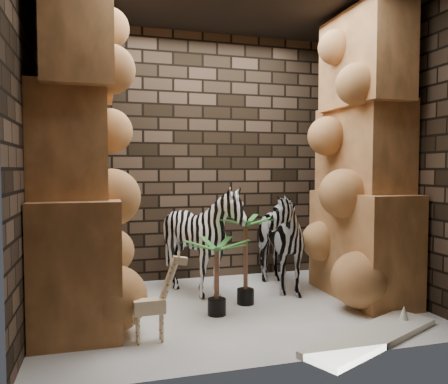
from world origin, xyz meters
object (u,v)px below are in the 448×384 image
object	(u,v)px
zebra_right	(272,232)
palm_front	(246,259)
giraffe_toy	(149,297)
palm_back	(217,277)
surfboard	(372,337)
zebra_left	(202,246)

from	to	relation	value
zebra_right	palm_front	world-z (taller)	zebra_right
giraffe_toy	palm_back	size ratio (longest dim) A/B	1.00
palm_front	surfboard	xyz separation A→B (m)	(0.67, -1.14, -0.42)
zebra_left	surfboard	world-z (taller)	zebra_left
zebra_left	palm_front	distance (m)	0.53
zebra_right	giraffe_toy	size ratio (longest dim) A/B	1.81
zebra_right	palm_front	xyz separation A→B (m)	(-0.46, -0.45, -0.20)
giraffe_toy	palm_front	bearing A→B (deg)	32.21
giraffe_toy	palm_front	distance (m)	1.25
giraffe_toy	surfboard	size ratio (longest dim) A/B	0.50
palm_front	zebra_left	bearing A→B (deg)	132.07
giraffe_toy	palm_back	bearing A→B (deg)	32.84
zebra_left	surfboard	distance (m)	1.91
palm_back	surfboard	distance (m)	1.41
zebra_right	surfboard	xyz separation A→B (m)	(0.21, -1.59, -0.62)
palm_front	surfboard	bearing A→B (deg)	-59.61
zebra_right	palm_back	xyz separation A→B (m)	(-0.82, -0.69, -0.29)
zebra_left	giraffe_toy	distance (m)	1.30
zebra_right	palm_front	bearing A→B (deg)	-136.31
palm_front	palm_back	world-z (taller)	palm_front
palm_front	surfboard	world-z (taller)	palm_front
palm_front	giraffe_toy	bearing A→B (deg)	-145.26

